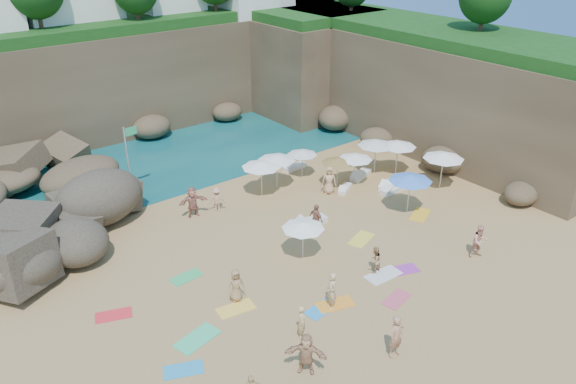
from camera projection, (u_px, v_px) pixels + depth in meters
ground at (293, 256)px, 29.49m from camera, size 120.00×120.00×0.00m
seawater at (86, 113)px, 50.58m from camera, size 120.00×120.00×0.00m
cliff_back at (124, 77)px, 46.38m from camera, size 44.00×8.00×8.00m
cliff_right at (419, 87)px, 43.83m from camera, size 8.00×30.00×8.00m
cliff_corner at (302, 62)px, 51.16m from camera, size 10.00×12.00×8.00m
rock_outcrop at (77, 244)px, 30.62m from camera, size 9.51×8.02×3.30m
flag_pole at (129, 152)px, 34.83m from camera, size 0.88×0.15×4.54m
parasol_0 at (261, 164)px, 34.92m from camera, size 2.48×2.48×2.35m
parasol_1 at (302, 152)px, 37.65m from camera, size 2.04×2.04×1.93m
parasol_2 at (277, 158)px, 35.91m from camera, size 2.47×2.47×2.33m
parasol_4 at (376, 143)px, 38.02m from camera, size 2.54×2.54×2.40m
parasol_5 at (355, 157)px, 36.45m from camera, size 2.28×2.28×2.15m
parasol_6 at (338, 161)px, 36.11m from camera, size 2.18×2.18×2.06m
parasol_7 at (398, 144)px, 37.97m from camera, size 2.49×2.49×2.35m
parasol_9 at (303, 225)px, 28.54m from camera, size 2.24×2.24×2.12m
parasol_10 at (410, 178)px, 32.90m from camera, size 2.60×2.60×2.46m
parasol_11 at (444, 156)px, 35.85m from camera, size 2.62×2.62×2.48m
lounger_0 at (345, 189)px, 36.46m from camera, size 1.59×1.19×0.24m
lounger_1 at (295, 167)px, 39.51m from camera, size 1.79×0.70×0.27m
lounger_2 at (361, 175)px, 38.26m from camera, size 2.13×1.29×0.31m
lounger_3 at (310, 222)px, 32.46m from camera, size 2.12×0.89×0.32m
lounger_4 at (393, 189)px, 36.30m from camera, size 1.96×0.72×0.30m
lounger_5 at (390, 184)px, 36.94m from camera, size 2.14×1.23×0.32m
towel_0 at (183, 370)px, 22.17m from camera, size 1.75×1.34×0.03m
towel_2 at (335, 304)px, 25.88m from camera, size 1.93×1.33×0.03m
towel_3 at (197, 339)px, 23.79m from camera, size 2.12×1.38×0.03m
towel_4 at (236, 309)px, 25.59m from camera, size 1.83×1.11×0.03m
towel_6 at (402, 270)px, 28.35m from camera, size 1.87×1.36×0.03m
towel_7 at (114, 315)px, 25.17m from camera, size 1.78×1.31×0.03m
towel_8 at (321, 309)px, 25.54m from camera, size 1.66×0.95×0.03m
towel_9 at (396, 299)px, 26.22m from camera, size 1.69×1.08×0.03m
towel_10 at (420, 215)px, 33.53m from camera, size 1.99×1.54×0.03m
towel_11 at (186, 277)px, 27.80m from camera, size 1.63×0.90×0.03m
towel_12 at (361, 239)px, 31.03m from camera, size 1.96×1.43×0.03m
towel_13 at (383, 275)px, 27.95m from camera, size 1.93×1.04×0.03m
person_stand_0 at (302, 322)px, 23.59m from camera, size 0.68×0.66×1.57m
person_stand_1 at (375, 260)px, 27.87m from camera, size 0.78×0.65×1.46m
person_stand_2 at (217, 199)px, 33.66m from camera, size 1.08×0.88×1.56m
person_stand_3 at (316, 219)px, 31.34m from camera, size 0.46×1.04×1.75m
person_stand_4 at (329, 180)px, 35.73m from camera, size 0.99×0.96×1.83m
person_stand_5 at (193, 202)px, 33.02m from camera, size 1.81×0.80×1.88m
person_stand_6 at (331, 291)px, 25.29m from camera, size 0.61×0.77×1.83m
person_lie_2 at (237, 297)px, 26.06m from camera, size 1.20×1.78×0.43m
person_lie_3 at (306, 367)px, 22.00m from camera, size 2.44×2.42×0.48m
person_lie_4 at (395, 351)px, 22.82m from camera, size 0.80×1.93×0.45m
person_lie_5 at (478, 251)px, 29.35m from camera, size 1.56×1.99×0.68m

